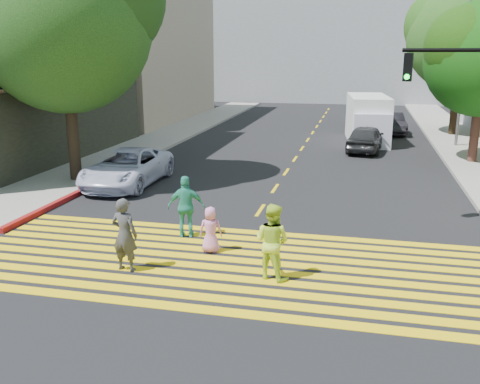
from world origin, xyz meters
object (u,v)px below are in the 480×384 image
(silver_car, at_px, (364,111))
(pedestrian_woman, at_px, (272,241))
(pedestrian_child, at_px, (211,230))
(white_sedan, at_px, (127,168))
(dark_car_near, at_px, (366,138))
(tree_right_far, at_px, (464,31))
(white_van, at_px, (368,120))
(pedestrian_extra, at_px, (186,207))
(pedestrian_man, at_px, (125,235))
(dark_car_parked, at_px, (391,123))
(tree_left, at_px, (66,14))

(silver_car, bearing_deg, pedestrian_woman, 87.21)
(pedestrian_child, height_order, white_sedan, white_sedan)
(pedestrian_child, relative_size, dark_car_near, 0.30)
(pedestrian_child, distance_m, white_sedan, 8.16)
(pedestrian_woman, distance_m, pedestrian_child, 2.25)
(tree_right_far, distance_m, pedestrian_child, 24.87)
(dark_car_near, height_order, white_van, white_van)
(white_sedan, bearing_deg, pedestrian_woman, -47.21)
(silver_car, xyz_separation_m, white_van, (0.23, -10.81, 0.59))
(pedestrian_extra, bearing_deg, white_sedan, -64.38)
(pedestrian_man, bearing_deg, tree_right_far, -107.13)
(silver_car, bearing_deg, dark_car_parked, 104.33)
(tree_left, height_order, white_sedan, tree_left)
(pedestrian_extra, distance_m, white_van, 18.70)
(white_sedan, bearing_deg, pedestrian_man, -65.97)
(tree_left, distance_m, pedestrian_woman, 13.09)
(dark_car_parked, height_order, white_van, white_van)
(tree_left, relative_size, white_van, 1.65)
(tree_left, xyz_separation_m, white_sedan, (2.11, 0.02, -5.74))
(tree_left, height_order, pedestrian_extra, tree_left)
(dark_car_parked, bearing_deg, white_sedan, -130.27)
(dark_car_parked, bearing_deg, pedestrian_man, -113.63)
(pedestrian_man, relative_size, pedestrian_child, 1.47)
(pedestrian_child, height_order, white_van, white_van)
(white_van, bearing_deg, pedestrian_extra, -111.33)
(tree_left, height_order, dark_car_near, tree_left)
(pedestrian_extra, bearing_deg, pedestrian_man, 63.16)
(pedestrian_child, xyz_separation_m, dark_car_parked, (5.46, 22.78, 0.05))
(white_sedan, relative_size, dark_car_near, 1.22)
(pedestrian_extra, bearing_deg, tree_right_far, -128.65)
(white_sedan, distance_m, silver_car, 25.22)
(tree_left, bearing_deg, dark_car_near, 40.67)
(dark_car_parked, bearing_deg, pedestrian_woman, -105.96)
(tree_left, height_order, tree_right_far, tree_left)
(pedestrian_woman, relative_size, dark_car_parked, 0.44)
(tree_left, bearing_deg, pedestrian_extra, -39.64)
(tree_left, bearing_deg, dark_car_parked, 52.29)
(tree_right_far, bearing_deg, pedestrian_child, -112.40)
(tree_left, relative_size, pedestrian_extra, 5.41)
(pedestrian_woman, xyz_separation_m, pedestrian_child, (-1.84, 1.28, -0.28))
(pedestrian_child, xyz_separation_m, silver_car, (3.74, 29.85, 0.05))
(pedestrian_man, xyz_separation_m, white_sedan, (-3.56, 7.90, -0.20))
(pedestrian_man, xyz_separation_m, pedestrian_child, (1.65, 1.63, -0.29))
(tree_right_far, distance_m, white_sedan, 22.34)
(pedestrian_extra, relative_size, dark_car_parked, 0.44)
(dark_car_near, distance_m, dark_car_parked, 7.05)
(tree_right_far, distance_m, white_van, 8.01)
(pedestrian_child, xyz_separation_m, pedestrian_extra, (-1.00, 1.02, 0.27))
(dark_car_near, distance_m, white_van, 3.19)
(pedestrian_man, height_order, dark_car_parked, pedestrian_man)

